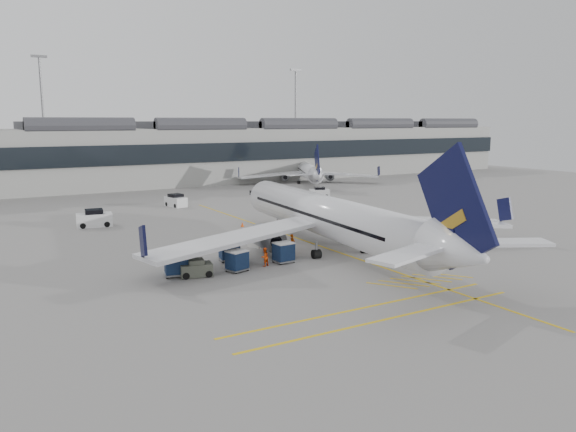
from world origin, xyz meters
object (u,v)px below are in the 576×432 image
airliner_main (332,218)px  pushback_tug (196,269)px  ramp_agent_a (292,243)px  ramp_agent_b (265,257)px  belt_loader (265,239)px  baggage_cart_a (237,260)px

airliner_main → pushback_tug: airliner_main is taller
ramp_agent_a → ramp_agent_b: size_ratio=1.09×
ramp_agent_a → pushback_tug: (-11.09, -3.23, -0.26)m
belt_loader → ramp_agent_a: size_ratio=2.66×
ramp_agent_a → ramp_agent_b: bearing=-176.3°
airliner_main → belt_loader: bearing=131.1°
belt_loader → pushback_tug: 12.82m
baggage_cart_a → ramp_agent_a: ramp_agent_a is taller
belt_loader → baggage_cart_a: belt_loader is taller
baggage_cart_a → ramp_agent_a: bearing=8.2°
baggage_cart_a → ramp_agent_b: 2.80m
ramp_agent_b → pushback_tug: (-6.33, -0.01, -0.19)m
ramp_agent_a → pushback_tug: size_ratio=0.64×
airliner_main → baggage_cart_a: 11.41m
belt_loader → baggage_cart_a: bearing=-153.3°
pushback_tug → belt_loader: bearing=48.7°
ramp_agent_a → belt_loader: bearing=69.1°
belt_loader → pushback_tug: (-10.37, -7.54, 0.08)m
airliner_main → pushback_tug: bearing=-167.8°
baggage_cart_a → pushback_tug: baggage_cart_a is taller
belt_loader → ramp_agent_b: size_ratio=2.91×
baggage_cart_a → ramp_agent_a: (7.54, 3.52, -0.06)m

